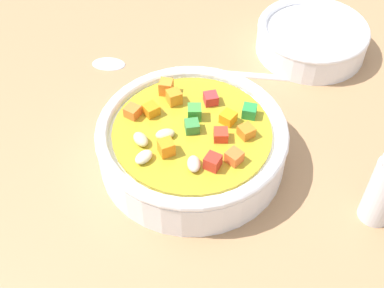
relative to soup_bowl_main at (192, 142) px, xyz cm
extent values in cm
cube|color=#9E754F|center=(0.00, 0.00, -3.48)|extent=(140.00, 140.00, 2.00)
cylinder|color=white|center=(0.00, 0.00, -0.66)|extent=(17.15, 17.15, 3.63)
torus|color=white|center=(0.00, 0.00, 1.51)|extent=(17.30, 17.30, 1.18)
cylinder|color=#B09924|center=(0.00, 0.00, 1.36)|extent=(14.31, 14.31, 0.40)
cube|color=orange|center=(-3.43, -0.04, 2.22)|extent=(1.64, 1.64, 1.32)
cube|color=red|center=(-2.14, -3.99, 2.16)|extent=(1.43, 1.43, 1.21)
cube|color=orange|center=(-0.76, 4.19, 2.06)|extent=(1.49, 1.49, 1.01)
cube|color=#37833C|center=(-0.28, 0.02, 2.04)|extent=(1.72, 1.72, 0.97)
cube|color=red|center=(3.88, 0.92, 2.05)|extent=(1.72, 1.72, 0.99)
cube|color=orange|center=(-1.99, 5.35, 2.06)|extent=(1.37, 1.37, 1.01)
cube|color=orange|center=(2.54, -4.07, 2.05)|extent=(1.55, 1.55, 0.98)
cube|color=orange|center=(2.88, -1.84, 2.06)|extent=(1.27, 1.27, 1.01)
cube|color=orange|center=(-0.52, -5.00, 2.08)|extent=(1.31, 1.31, 1.05)
cube|color=green|center=(1.39, 0.84, 2.20)|extent=(1.72, 1.72, 1.30)
ellipsoid|color=beige|center=(-2.13, 1.29, 1.93)|extent=(2.03, 1.87, 0.74)
cube|color=orange|center=(1.74, 3.58, 2.21)|extent=(1.64, 1.64, 1.31)
ellipsoid|color=beige|center=(-3.18, -2.81, 1.97)|extent=(2.00, 1.98, 0.83)
cube|color=#258B3C|center=(4.74, -2.85, 2.09)|extent=(1.63, 1.63, 1.07)
ellipsoid|color=beige|center=(-3.98, 2.46, 2.00)|extent=(1.55, 1.96, 0.89)
cube|color=red|center=(0.82, -2.59, 2.03)|extent=(1.72, 1.72, 0.94)
cube|color=orange|center=(2.28, 5.03, 2.26)|extent=(1.66, 1.66, 1.40)
ellipsoid|color=beige|center=(-5.26, 0.89, 1.97)|extent=(1.77, 1.20, 0.83)
cylinder|color=silver|center=(12.82, 3.73, -2.10)|extent=(8.33, 12.63, 0.75)
ellipsoid|color=silver|center=(4.92, 16.28, -2.07)|extent=(3.98, 4.45, 0.82)
cylinder|color=white|center=(21.58, -0.14, -1.08)|extent=(12.46, 12.46, 2.80)
torus|color=white|center=(21.58, -0.14, 0.57)|extent=(12.59, 12.59, 1.00)
cylinder|color=silver|center=(5.14, -16.12, 0.78)|extent=(2.77, 2.77, 6.52)
camera|label=1|loc=(-23.90, -19.64, 34.14)|focal=47.26mm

